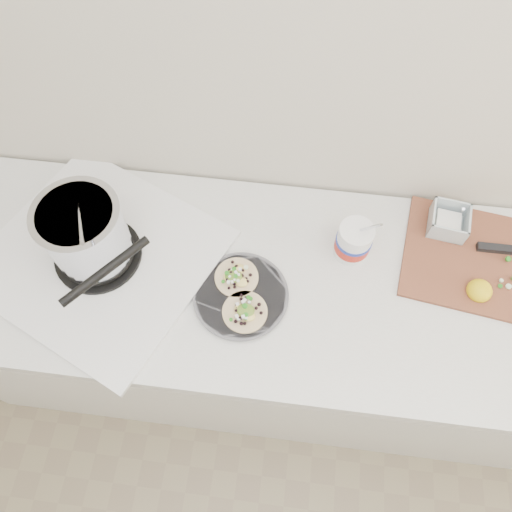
# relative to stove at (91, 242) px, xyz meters

# --- Properties ---
(counter) EXTENTS (2.44, 0.66, 0.90)m
(counter) POSITION_rel_stove_xyz_m (0.63, 0.01, -0.54)
(counter) COLOR silver
(counter) RESTS_ON ground
(stove) EXTENTS (0.78, 0.76, 0.29)m
(stove) POSITION_rel_stove_xyz_m (0.00, 0.00, 0.00)
(stove) COLOR silver
(stove) RESTS_ON counter
(taco_plate) EXTENTS (0.26, 0.26, 0.04)m
(taco_plate) POSITION_rel_stove_xyz_m (0.42, -0.07, -0.08)
(taco_plate) COLOR #55555B
(taco_plate) RESTS_ON counter
(tub) EXTENTS (0.10, 0.10, 0.22)m
(tub) POSITION_rel_stove_xyz_m (0.71, 0.11, -0.03)
(tub) COLOR white
(tub) RESTS_ON counter
(cutboard) EXTENTS (0.53, 0.41, 0.08)m
(cutboard) POSITION_rel_stove_xyz_m (1.10, 0.13, -0.08)
(cutboard) COLOR brown
(cutboard) RESTS_ON counter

